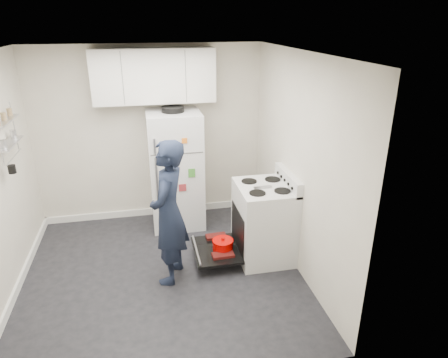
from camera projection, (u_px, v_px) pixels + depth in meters
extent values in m
cube|color=black|center=(163.00, 274.00, 4.72)|extent=(3.20, 3.20, 0.01)
cube|color=white|center=(147.00, 53.00, 3.77)|extent=(3.20, 3.20, 0.01)
cube|color=beige|center=(150.00, 135.00, 5.70)|extent=(3.20, 0.01, 2.50)
cube|color=beige|center=(167.00, 258.00, 2.79)|extent=(3.20, 0.01, 2.50)
cube|color=beige|center=(298.00, 165.00, 4.55)|extent=(0.01, 3.20, 2.50)
cube|color=white|center=(18.00, 287.00, 4.40)|extent=(0.03, 3.20, 0.10)
cube|color=white|center=(156.00, 211.00, 6.13)|extent=(3.20, 0.03, 0.10)
cube|color=silver|center=(264.00, 223.00, 4.92)|extent=(0.65, 0.76, 0.92)
cube|color=black|center=(258.00, 228.00, 4.93)|extent=(0.53, 0.60, 0.52)
cube|color=orange|center=(279.00, 225.00, 4.98)|extent=(0.02, 0.56, 0.46)
cylinder|color=black|center=(261.00, 240.00, 5.01)|extent=(0.34, 0.34, 0.02)
cube|color=silver|center=(288.00, 180.00, 4.77)|extent=(0.08, 0.76, 0.18)
cube|color=silver|center=(265.00, 188.00, 4.74)|extent=(0.65, 0.76, 0.03)
cube|color=#B2B2B7|center=(263.00, 187.00, 4.67)|extent=(0.22, 0.03, 0.01)
cube|color=black|center=(216.00, 250.00, 4.93)|extent=(0.55, 0.70, 0.03)
cylinder|color=#B2B2B7|center=(196.00, 250.00, 4.87)|extent=(0.02, 0.66, 0.02)
cylinder|color=#CD0300|center=(223.00, 246.00, 4.88)|extent=(0.25, 0.25, 0.12)
cylinder|color=#CD0300|center=(223.00, 241.00, 4.86)|extent=(0.26, 0.26, 0.02)
sphere|color=#CD0300|center=(223.00, 239.00, 4.84)|extent=(0.04, 0.04, 0.04)
cube|color=maroon|center=(223.00, 255.00, 4.76)|extent=(0.26, 0.14, 0.04)
cube|color=maroon|center=(216.00, 236.00, 5.17)|extent=(0.26, 0.14, 0.04)
cube|color=silver|center=(176.00, 170.00, 5.60)|extent=(0.72, 0.70, 1.65)
cube|color=#4C4C4C|center=(177.00, 154.00, 5.14)|extent=(0.68, 0.01, 0.01)
cube|color=#B2B2B7|center=(155.00, 147.00, 5.03)|extent=(0.02, 0.03, 0.20)
cube|color=#B2B2B7|center=(157.00, 177.00, 5.19)|extent=(0.02, 0.03, 0.55)
cylinder|color=black|center=(173.00, 109.00, 5.27)|extent=(0.30, 0.30, 0.07)
cube|color=orange|center=(184.00, 141.00, 5.09)|extent=(0.07, 0.01, 0.07)
cube|color=gold|center=(165.00, 147.00, 5.07)|extent=(0.06, 0.01, 0.06)
cube|color=#3E8B2E|center=(192.00, 173.00, 5.28)|extent=(0.09, 0.01, 0.12)
cube|color=silver|center=(174.00, 164.00, 5.18)|extent=(0.12, 0.01, 0.16)
cube|color=#9C2C31|center=(183.00, 188.00, 5.33)|extent=(0.10, 0.01, 0.10)
cube|color=silver|center=(154.00, 76.00, 5.24)|extent=(1.60, 0.33, 0.70)
cube|color=#B2B2B7|center=(5.00, 121.00, 4.20)|extent=(0.14, 0.60, 0.02)
cube|color=#B2B2B7|center=(9.00, 144.00, 4.30)|extent=(0.14, 0.60, 0.02)
cylinder|color=black|center=(12.00, 169.00, 4.23)|extent=(0.08, 0.08, 0.09)
imported|color=#161D31|center=(169.00, 213.00, 4.36)|extent=(0.58, 0.70, 1.66)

